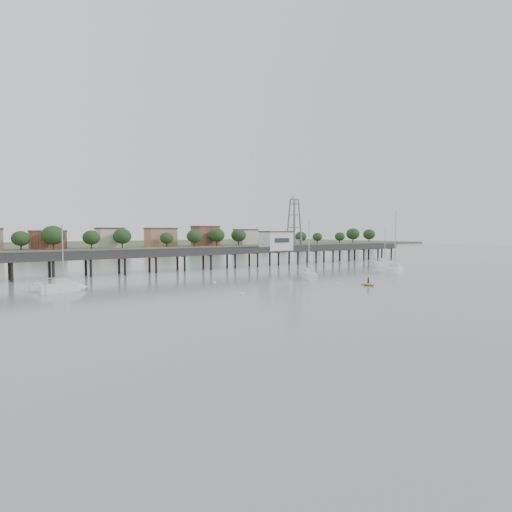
{
  "coord_description": "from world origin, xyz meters",
  "views": [
    {
      "loc": [
        -47.89,
        -30.78,
        9.24
      ],
      "look_at": [
        5.12,
        42.0,
        4.0
      ],
      "focal_mm": 30.0,
      "sensor_mm": 36.0,
      "label": 1
    }
  ],
  "objects_px": {
    "sailboat_d": "(396,269)",
    "sailboat_c": "(308,275)",
    "sailboat_b": "(67,287)",
    "white_tender": "(42,288)",
    "lattice_tower": "(294,225)",
    "sailboat_e": "(386,264)",
    "yellow_dinghy": "(368,286)",
    "pier": "(194,254)"
  },
  "relations": [
    {
      "from": "sailboat_d",
      "to": "white_tender",
      "type": "distance_m",
      "value": 71.82
    },
    {
      "from": "pier",
      "to": "sailboat_e",
      "type": "distance_m",
      "value": 50.41
    },
    {
      "from": "sailboat_b",
      "to": "sailboat_e",
      "type": "bearing_deg",
      "value": -4.71
    },
    {
      "from": "pier",
      "to": "lattice_tower",
      "type": "xyz_separation_m",
      "value": [
        31.5,
        0.0,
        7.31
      ]
    },
    {
      "from": "white_tender",
      "to": "yellow_dinghy",
      "type": "xyz_separation_m",
      "value": [
        45.76,
        -26.01,
        -0.43
      ]
    },
    {
      "from": "pier",
      "to": "sailboat_e",
      "type": "height_order",
      "value": "sailboat_e"
    },
    {
      "from": "lattice_tower",
      "to": "sailboat_e",
      "type": "height_order",
      "value": "lattice_tower"
    },
    {
      "from": "pier",
      "to": "sailboat_d",
      "type": "distance_m",
      "value": 46.83
    },
    {
      "from": "pier",
      "to": "sailboat_b",
      "type": "bearing_deg",
      "value": -147.39
    },
    {
      "from": "pier",
      "to": "sailboat_e",
      "type": "bearing_deg",
      "value": -23.71
    },
    {
      "from": "lattice_tower",
      "to": "sailboat_d",
      "type": "relative_size",
      "value": 1.05
    },
    {
      "from": "sailboat_b",
      "to": "sailboat_d",
      "type": "bearing_deg",
      "value": -14.05
    },
    {
      "from": "sailboat_c",
      "to": "yellow_dinghy",
      "type": "bearing_deg",
      "value": -147.56
    },
    {
      "from": "sailboat_d",
      "to": "sailboat_c",
      "type": "distance_m",
      "value": 25.08
    },
    {
      "from": "lattice_tower",
      "to": "sailboat_d",
      "type": "height_order",
      "value": "lattice_tower"
    },
    {
      "from": "lattice_tower",
      "to": "sailboat_c",
      "type": "height_order",
      "value": "lattice_tower"
    },
    {
      "from": "sailboat_b",
      "to": "sailboat_d",
      "type": "xyz_separation_m",
      "value": [
        67.53,
        -10.35,
        -0.02
      ]
    },
    {
      "from": "sailboat_c",
      "to": "yellow_dinghy",
      "type": "relative_size",
      "value": 4.69
    },
    {
      "from": "sailboat_c",
      "to": "white_tender",
      "type": "xyz_separation_m",
      "value": [
        -45.53,
        11.44,
        -0.21
      ]
    },
    {
      "from": "sailboat_e",
      "to": "white_tender",
      "type": "bearing_deg",
      "value": -167.83
    },
    {
      "from": "pier",
      "to": "yellow_dinghy",
      "type": "height_order",
      "value": "pier"
    },
    {
      "from": "pier",
      "to": "lattice_tower",
      "type": "relative_size",
      "value": 9.68
    },
    {
      "from": "sailboat_e",
      "to": "pier",
      "type": "bearing_deg",
      "value": 170.13
    },
    {
      "from": "sailboat_d",
      "to": "lattice_tower",
      "type": "bearing_deg",
      "value": 70.69
    },
    {
      "from": "sailboat_c",
      "to": "yellow_dinghy",
      "type": "distance_m",
      "value": 14.59
    },
    {
      "from": "sailboat_d",
      "to": "yellow_dinghy",
      "type": "bearing_deg",
      "value": -178.26
    },
    {
      "from": "sailboat_b",
      "to": "yellow_dinghy",
      "type": "distance_m",
      "value": 48.45
    },
    {
      "from": "white_tender",
      "to": "sailboat_d",
      "type": "bearing_deg",
      "value": -16.2
    },
    {
      "from": "sailboat_c",
      "to": "lattice_tower",
      "type": "bearing_deg",
      "value": -5.29
    },
    {
      "from": "lattice_tower",
      "to": "sailboat_d",
      "type": "distance_m",
      "value": 33.28
    },
    {
      "from": "sailboat_d",
      "to": "sailboat_e",
      "type": "distance_m",
      "value": 16.07
    },
    {
      "from": "sailboat_b",
      "to": "white_tender",
      "type": "distance_m",
      "value": 4.42
    },
    {
      "from": "sailboat_b",
      "to": "sailboat_c",
      "type": "bearing_deg",
      "value": -16.23
    },
    {
      "from": "sailboat_e",
      "to": "lattice_tower",
      "type": "bearing_deg",
      "value": 139.59
    },
    {
      "from": "lattice_tower",
      "to": "yellow_dinghy",
      "type": "xyz_separation_m",
      "value": [
        -21.71,
        -43.85,
        -11.1
      ]
    },
    {
      "from": "sailboat_d",
      "to": "sailboat_c",
      "type": "height_order",
      "value": "sailboat_d"
    },
    {
      "from": "yellow_dinghy",
      "to": "pier",
      "type": "bearing_deg",
      "value": 103.61
    },
    {
      "from": "yellow_dinghy",
      "to": "sailboat_e",
      "type": "bearing_deg",
      "value": 34.1
    },
    {
      "from": "sailboat_b",
      "to": "white_tender",
      "type": "bearing_deg",
      "value": 127.19
    },
    {
      "from": "sailboat_b",
      "to": "sailboat_c",
      "type": "xyz_separation_m",
      "value": [
        42.54,
        -8.19,
        -0.01
      ]
    },
    {
      "from": "pier",
      "to": "sailboat_b",
      "type": "xyz_separation_m",
      "value": [
        -32.97,
        -21.1,
        -3.14
      ]
    },
    {
      "from": "pier",
      "to": "sailboat_c",
      "type": "xyz_separation_m",
      "value": [
        9.57,
        -29.28,
        -3.15
      ]
    }
  ]
}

